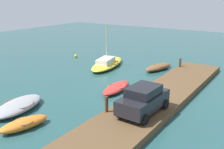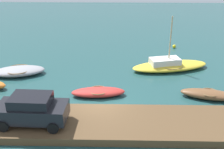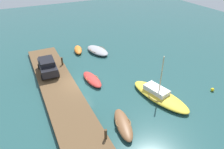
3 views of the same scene
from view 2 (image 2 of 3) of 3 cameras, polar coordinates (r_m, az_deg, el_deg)
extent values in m
plane|color=#234C4C|center=(18.76, -2.66, -6.72)|extent=(84.00, 84.00, 0.00)
cube|color=brown|center=(16.71, -3.20, -10.06)|extent=(21.92, 3.76, 0.47)
ellipsoid|color=#939399|center=(24.69, -18.78, 0.68)|extent=(4.68, 2.95, 0.66)
torus|color=olive|center=(24.62, -18.83, 1.06)|extent=(2.55, 2.55, 0.07)
ellipsoid|color=gold|center=(25.03, 11.90, 1.74)|extent=(7.24, 3.87, 0.61)
torus|color=olive|center=(24.97, 11.93, 2.10)|extent=(2.92, 2.92, 0.07)
cube|color=silver|center=(24.66, 10.91, 2.67)|extent=(2.83, 1.88, 0.57)
cylinder|color=#C6B284|center=(24.20, 11.99, 6.79)|extent=(0.12, 0.12, 4.27)
ellipsoid|color=brown|center=(20.82, 19.49, -3.91)|extent=(4.19, 2.16, 0.63)
torus|color=olive|center=(20.74, 19.56, -3.49)|extent=(1.61, 1.61, 0.07)
ellipsoid|color=#B72D28|center=(20.01, -2.87, -3.67)|extent=(3.98, 1.68, 0.58)
torus|color=olive|center=(19.94, -2.88, -3.26)|extent=(1.54, 1.54, 0.07)
cylinder|color=#47331E|center=(18.68, -17.91, -4.66)|extent=(0.22, 0.22, 1.04)
cube|color=black|center=(16.54, -16.17, -7.38)|extent=(4.05, 1.96, 0.89)
cube|color=black|center=(16.18, -16.47, -5.17)|extent=(2.29, 1.68, 0.57)
cylinder|color=black|center=(17.12, -10.59, -7.35)|extent=(0.65, 0.24, 0.64)
cylinder|color=black|center=(15.65, -12.11, -10.81)|extent=(0.65, 0.24, 0.64)
cylinder|color=black|center=(17.97, -19.34, -6.79)|extent=(0.65, 0.24, 0.64)
cylinder|color=black|center=(16.58, -21.63, -9.97)|extent=(0.65, 0.24, 0.64)
sphere|color=yellow|center=(30.83, 12.75, 5.71)|extent=(0.38, 0.38, 0.38)
camera|label=1|loc=(20.13, -69.80, 3.11)|focal=42.70mm
camera|label=3|loc=(21.23, 66.11, 21.08)|focal=33.30mm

